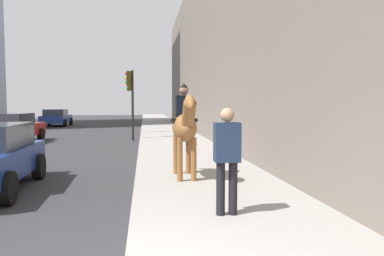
{
  "coord_description": "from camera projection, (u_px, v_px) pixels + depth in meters",
  "views": [
    {
      "loc": [
        -3.13,
        -0.24,
        1.88
      ],
      "look_at": [
        4.0,
        -1.18,
        1.4
      ],
      "focal_mm": 33.72,
      "sensor_mm": 36.0,
      "label": 1
    }
  ],
  "objects": [
    {
      "name": "mounted_horse_near",
      "position": [
        185.0,
        126.0,
        8.53
      ],
      "size": [
        2.15,
        0.61,
        2.26
      ],
      "rotation": [
        0.0,
        0.0,
        3.16
      ],
      "color": "brown",
      "rests_on": "sidewalk_slab"
    },
    {
      "name": "pedestrian_greeting",
      "position": [
        227.0,
        154.0,
        5.67
      ],
      "size": [
        0.26,
        0.4,
        1.7
      ],
      "rotation": [
        0.0,
        0.0,
        -0.01
      ],
      "color": "black",
      "rests_on": "sidewalk_slab"
    },
    {
      "name": "car_mid_lane",
      "position": [
        56.0,
        117.0,
        30.7
      ],
      "size": [
        4.26,
        2.14,
        1.44
      ],
      "rotation": [
        0.0,
        0.0,
        0.01
      ],
      "color": "navy",
      "rests_on": "ground"
    },
    {
      "name": "car_far_lane",
      "position": [
        12.0,
        128.0,
        17.2
      ],
      "size": [
        4.21,
        2.17,
        1.44
      ],
      "rotation": [
        0.0,
        0.0,
        -0.05
      ],
      "color": "maroon",
      "rests_on": "ground"
    },
    {
      "name": "traffic_light_near_curb",
      "position": [
        131.0,
        93.0,
        18.47
      ],
      "size": [
        0.2,
        0.44,
        3.62
      ],
      "color": "black",
      "rests_on": "ground"
    },
    {
      "name": "traffic_light_far_curb",
      "position": [
        131.0,
        97.0,
        21.96
      ],
      "size": [
        0.2,
        0.44,
        3.44
      ],
      "color": "black",
      "rests_on": "ground"
    }
  ]
}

